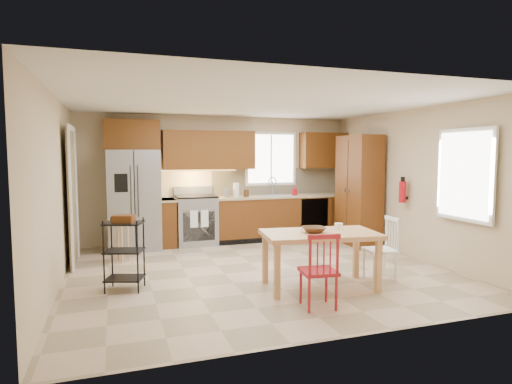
{
  "coord_description": "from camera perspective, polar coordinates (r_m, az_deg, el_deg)",
  "views": [
    {
      "loc": [
        -2.04,
        -5.94,
        1.73
      ],
      "look_at": [
        0.08,
        0.4,
        1.15
      ],
      "focal_mm": 30.0,
      "sensor_mm": 36.0,
      "label": 1
    }
  ],
  "objects": [
    {
      "name": "floor",
      "position": [
        6.51,
        0.47,
        -10.44
      ],
      "size": [
        5.5,
        5.5,
        0.0
      ],
      "primitive_type": "plane",
      "color": "tan",
      "rests_on": "ground"
    },
    {
      "name": "ceiling",
      "position": [
        6.33,
        0.49,
        11.95
      ],
      "size": [
        5.5,
        5.0,
        0.02
      ],
      "primitive_type": "cube",
      "color": "silver",
      "rests_on": "ground"
    },
    {
      "name": "wall_back",
      "position": [
        8.7,
        -4.88,
        1.79
      ],
      "size": [
        5.5,
        0.02,
        2.5
      ],
      "primitive_type": "cube",
      "color": "#CCB793",
      "rests_on": "ground"
    },
    {
      "name": "wall_front",
      "position": [
        4.03,
        12.13,
        -2.02
      ],
      "size": [
        5.5,
        0.02,
        2.5
      ],
      "primitive_type": "cube",
      "color": "#CCB793",
      "rests_on": "ground"
    },
    {
      "name": "wall_left",
      "position": [
        6.0,
        -25.2,
        -0.11
      ],
      "size": [
        0.02,
        5.0,
        2.5
      ],
      "primitive_type": "cube",
      "color": "#CCB793",
      "rests_on": "ground"
    },
    {
      "name": "wall_right",
      "position": [
        7.65,
        20.37,
        1.05
      ],
      "size": [
        0.02,
        5.0,
        2.5
      ],
      "primitive_type": "cube",
      "color": "#CCB793",
      "rests_on": "ground"
    },
    {
      "name": "refrigerator",
      "position": [
        8.11,
        -15.98,
        -1.03
      ],
      "size": [
        0.92,
        0.75,
        1.82
      ],
      "primitive_type": "cube",
      "color": "gray",
      "rests_on": "floor"
    },
    {
      "name": "range_stove",
      "position": [
        8.36,
        -8.01,
        -3.82
      ],
      "size": [
        0.76,
        0.63,
        0.92
      ],
      "primitive_type": "cube",
      "color": "gray",
      "rests_on": "floor"
    },
    {
      "name": "base_cabinet_narrow",
      "position": [
        8.29,
        -11.77,
        -4.02
      ],
      "size": [
        0.3,
        0.6,
        0.9
      ],
      "primitive_type": "cube",
      "color": "#592F10",
      "rests_on": "floor"
    },
    {
      "name": "base_cabinet_run",
      "position": [
        8.89,
        3.74,
        -3.32
      ],
      "size": [
        2.92,
        0.6,
        0.9
      ],
      "primitive_type": "cube",
      "color": "#592F10",
      "rests_on": "floor"
    },
    {
      "name": "dishwasher",
      "position": [
        8.85,
        7.81,
        -3.39
      ],
      "size": [
        0.6,
        0.02,
        0.78
      ],
      "primitive_type": "cube",
      "color": "black",
      "rests_on": "floor"
    },
    {
      "name": "backsplash",
      "position": [
        9.08,
        3.09,
        1.46
      ],
      "size": [
        2.92,
        0.03,
        0.55
      ],
      "primitive_type": "cube",
      "color": "beige",
      "rests_on": "wall_back"
    },
    {
      "name": "upper_over_fridge",
      "position": [
        8.28,
        -16.24,
        7.33
      ],
      "size": [
        1.0,
        0.35,
        0.55
      ],
      "primitive_type": "cube",
      "color": "#623510",
      "rests_on": "wall_back"
    },
    {
      "name": "upper_left_block",
      "position": [
        8.46,
        -6.29,
        5.58
      ],
      "size": [
        1.8,
        0.35,
        0.75
      ],
      "primitive_type": "cube",
      "color": "#623510",
      "rests_on": "wall_back"
    },
    {
      "name": "upper_right_block",
      "position": [
        9.31,
        9.0,
        5.49
      ],
      "size": [
        1.0,
        0.35,
        0.75
      ],
      "primitive_type": "cube",
      "color": "#623510",
      "rests_on": "wall_back"
    },
    {
      "name": "window_back",
      "position": [
        8.99,
        1.98,
        4.46
      ],
      "size": [
        1.12,
        0.04,
        1.12
      ],
      "primitive_type": "cube",
      "color": "white",
      "rests_on": "wall_back"
    },
    {
      "name": "sink",
      "position": [
        8.77,
        2.61,
        -0.73
      ],
      "size": [
        0.62,
        0.46,
        0.16
      ],
      "primitive_type": "cube",
      "color": "gray",
      "rests_on": "base_cabinet_run"
    },
    {
      "name": "undercab_glow",
      "position": [
        8.38,
        -8.23,
        2.86
      ],
      "size": [
        1.6,
        0.3,
        0.01
      ],
      "primitive_type": "cube",
      "color": "#FFBF66",
      "rests_on": "wall_back"
    },
    {
      "name": "soap_bottle",
      "position": [
        8.81,
        5.15,
        0.16
      ],
      "size": [
        0.09,
        0.09,
        0.19
      ],
      "primitive_type": "imported",
      "color": "#AA0B15",
      "rests_on": "base_cabinet_run"
    },
    {
      "name": "paper_towel",
      "position": [
        8.44,
        -2.66,
        0.27
      ],
      "size": [
        0.12,
        0.12,
        0.28
      ],
      "primitive_type": "cylinder",
      "color": "white",
      "rests_on": "base_cabinet_run"
    },
    {
      "name": "canister_steel",
      "position": [
        8.39,
        -3.98,
        -0.11
      ],
      "size": [
        0.11,
        0.11,
        0.18
      ],
      "primitive_type": "cylinder",
      "color": "gray",
      "rests_on": "base_cabinet_run"
    },
    {
      "name": "canister_wood",
      "position": [
        8.47,
        -1.3,
        -0.18
      ],
      "size": [
        0.1,
        0.1,
        0.14
      ],
      "primitive_type": "cylinder",
      "color": "#4D2C14",
      "rests_on": "base_cabinet_run"
    },
    {
      "name": "pantry",
      "position": [
        8.45,
        13.53,
        0.21
      ],
      "size": [
        0.5,
        0.95,
        2.1
      ],
      "primitive_type": "cube",
      "color": "#592F10",
      "rests_on": "floor"
    },
    {
      "name": "fire_extinguisher",
      "position": [
        7.7,
        18.94,
        0.0
      ],
      "size": [
        0.12,
        0.12,
        0.36
      ],
      "primitive_type": "cylinder",
      "color": "#AA0B15",
      "rests_on": "wall_right"
    },
    {
      "name": "window_right",
      "position": [
        6.73,
        26.1,
        2.07
      ],
      "size": [
        0.04,
        1.02,
        1.32
      ],
      "primitive_type": "cube",
      "color": "white",
      "rests_on": "wall_right"
    },
    {
      "name": "doorway",
      "position": [
        7.3,
        -23.34,
        -0.79
      ],
      "size": [
        0.04,
        0.95,
        2.1
      ],
      "primitive_type": "cube",
      "color": "#8C7A59",
      "rests_on": "wall_left"
    },
    {
      "name": "dining_table",
      "position": [
        5.7,
        8.5,
        -9.01
      ],
      "size": [
        1.57,
        1.01,
        0.72
      ],
      "primitive_type": null,
      "rotation": [
        0.0,
        0.0,
        -0.13
      ],
      "color": "tan",
      "rests_on": "floor"
    },
    {
      "name": "chair_red",
      "position": [
        4.97,
        8.31,
        -10.24
      ],
      "size": [
        0.45,
        0.45,
        0.87
      ],
      "primitive_type": null,
      "rotation": [
        0.0,
        0.0,
        -0.13
      ],
      "color": "maroon",
      "rests_on": "floor"
    },
    {
      "name": "chair_white",
      "position": [
        6.21,
        16.2,
        -7.31
      ],
      "size": [
        0.45,
        0.45,
        0.87
      ],
      "primitive_type": null,
      "rotation": [
        0.0,
        0.0,
        1.44
      ],
      "color": "white",
      "rests_on": "floor"
    },
    {
      "name": "table_bowl",
      "position": [
        5.59,
        7.7,
        -5.44
      ],
      "size": [
        0.33,
        0.33,
        0.07
      ],
      "primitive_type": "imported",
      "rotation": [
        0.0,
        0.0,
        -0.13
      ],
      "color": "#4D2C14",
      "rests_on": "dining_table"
    },
    {
      "name": "table_jar",
      "position": [
        5.85,
        10.96,
        -4.73
      ],
      "size": [
        0.11,
        0.11,
        0.12
      ],
      "primitive_type": "cylinder",
      "rotation": [
        0.0,
        0.0,
        -0.13
      ],
      "color": "white",
      "rests_on": "dining_table"
    },
    {
      "name": "bar_stool",
      "position": [
        7.32,
        -17.69,
        -6.15
      ],
      "size": [
        0.4,
        0.4,
        0.7
      ],
      "primitive_type": null,
      "rotation": [
        0.0,
        0.0,
        0.19
      ],
      "color": "tan",
      "rests_on": "floor"
    },
    {
      "name": "utility_cart",
      "position": [
        5.77,
        -17.15,
        -7.99
      ],
      "size": [
        0.55,
        0.48,
        0.92
      ],
      "primitive_type": null,
      "rotation": [
        0.0,
        0.0,
        -0.31
      ],
      "color": "black",
      "rests_on": "floor"
    }
  ]
}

